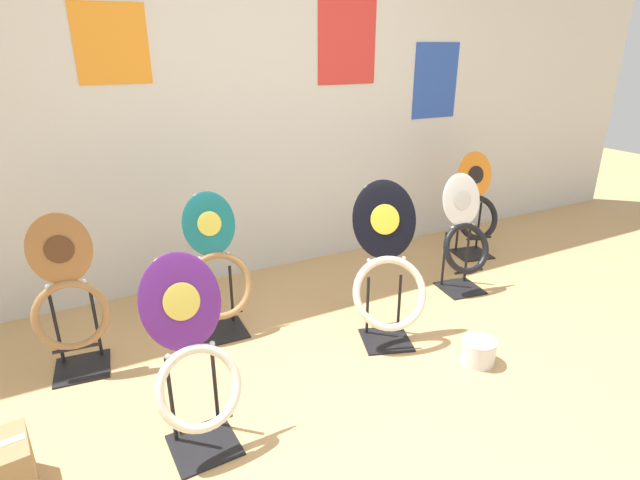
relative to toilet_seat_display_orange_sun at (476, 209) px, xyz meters
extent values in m
plane|color=tan|center=(-1.63, -1.58, -0.40)|extent=(14.00, 14.00, 0.00)
cube|color=silver|center=(-1.63, 0.57, 0.90)|extent=(8.00, 0.06, 2.60)
cube|color=orange|center=(-2.56, 0.54, 1.26)|extent=(0.42, 0.01, 0.46)
cube|color=red|center=(-0.93, 0.54, 1.29)|extent=(0.49, 0.01, 0.64)
cube|color=#284CAD|center=(-0.07, 0.54, 0.97)|extent=(0.45, 0.01, 0.60)
cube|color=black|center=(0.00, -0.01, -0.40)|extent=(0.33, 0.33, 0.01)
cylinder|color=black|center=(-0.08, 0.10, -0.19)|extent=(0.02, 0.02, 0.41)
cylinder|color=black|center=(0.11, 0.06, -0.19)|extent=(0.02, 0.02, 0.41)
cylinder|color=black|center=(-0.02, -0.09, -0.23)|extent=(0.22, 0.06, 0.02)
torus|color=black|center=(-0.01, -0.03, -0.07)|extent=(0.40, 0.26, 0.36)
ellipsoid|color=orange|center=(0.01, 0.07, 0.27)|extent=(0.33, 0.17, 0.37)
ellipsoid|color=black|center=(0.01, 0.05, 0.27)|extent=(0.14, 0.07, 0.14)
sphere|color=silver|center=(-0.08, 0.05, 0.08)|extent=(0.02, 0.02, 0.02)
sphere|color=silver|center=(0.09, 0.01, 0.08)|extent=(0.02, 0.02, 0.02)
cube|color=black|center=(-2.60, -1.09, -0.40)|extent=(0.29, 0.29, 0.01)
cylinder|color=black|center=(-2.70, -1.00, -0.18)|extent=(0.02, 0.02, 0.43)
cylinder|color=black|center=(-2.50, -1.00, -0.18)|extent=(0.02, 0.02, 0.43)
cylinder|color=black|center=(-2.59, -1.17, -0.22)|extent=(0.22, 0.03, 0.02)
torus|color=beige|center=(-2.59, -1.11, -0.08)|extent=(0.37, 0.23, 0.33)
ellipsoid|color=#60237F|center=(-2.60, -0.96, 0.26)|extent=(0.35, 0.18, 0.40)
ellipsoid|color=#E5CC4C|center=(-2.60, -0.97, 0.26)|extent=(0.16, 0.07, 0.15)
sphere|color=silver|center=(-2.69, -1.03, 0.06)|extent=(0.02, 0.02, 0.02)
sphere|color=silver|center=(-2.50, -1.03, 0.06)|extent=(0.02, 0.02, 0.02)
cube|color=black|center=(-0.53, -0.45, -0.40)|extent=(0.32, 0.32, 0.01)
cylinder|color=black|center=(-0.62, -0.35, -0.19)|extent=(0.02, 0.02, 0.41)
cylinder|color=black|center=(-0.42, -0.38, -0.19)|extent=(0.02, 0.02, 0.41)
cylinder|color=black|center=(-0.55, -0.53, -0.23)|extent=(0.22, 0.05, 0.02)
torus|color=black|center=(-0.54, -0.48, -0.08)|extent=(0.39, 0.24, 0.35)
ellipsoid|color=white|center=(-0.52, -0.36, 0.25)|extent=(0.32, 0.16, 0.36)
ellipsoid|color=silver|center=(-0.52, -0.37, 0.25)|extent=(0.14, 0.06, 0.14)
sphere|color=silver|center=(-0.61, -0.40, 0.07)|extent=(0.02, 0.02, 0.02)
sphere|color=silver|center=(-0.45, -0.42, 0.07)|extent=(0.02, 0.02, 0.02)
cube|color=black|center=(-2.24, -0.21, -0.40)|extent=(0.29, 0.29, 0.01)
cylinder|color=black|center=(-2.33, -0.12, -0.20)|extent=(0.02, 0.02, 0.38)
cylinder|color=black|center=(-2.14, -0.13, -0.20)|extent=(0.02, 0.02, 0.38)
cylinder|color=black|center=(-2.24, -0.29, -0.24)|extent=(0.22, 0.03, 0.02)
torus|color=#9E7042|center=(-2.24, -0.24, -0.07)|extent=(0.41, 0.23, 0.38)
ellipsoid|color=#197075|center=(-2.24, -0.10, 0.27)|extent=(0.32, 0.14, 0.37)
ellipsoid|color=#EADB4C|center=(-2.24, -0.12, 0.28)|extent=(0.14, 0.05, 0.14)
sphere|color=silver|center=(-2.32, -0.15, 0.09)|extent=(0.02, 0.02, 0.02)
sphere|color=silver|center=(-2.15, -0.16, 0.09)|extent=(0.02, 0.02, 0.02)
cube|color=black|center=(-1.40, -0.77, -0.40)|extent=(0.36, 0.36, 0.01)
cylinder|color=black|center=(-1.46, -0.65, -0.21)|extent=(0.02, 0.02, 0.37)
cylinder|color=black|center=(-1.28, -0.71, -0.21)|extent=(0.02, 0.02, 0.37)
cylinder|color=black|center=(-1.43, -0.84, -0.24)|extent=(0.22, 0.09, 0.02)
torus|color=beige|center=(-1.41, -0.79, -0.07)|extent=(0.49, 0.39, 0.39)
ellipsoid|color=black|center=(-1.35, -0.62, 0.31)|extent=(0.42, 0.30, 0.44)
ellipsoid|color=yellow|center=(-1.35, -0.63, 0.32)|extent=(0.18, 0.12, 0.17)
sphere|color=silver|center=(-1.47, -0.66, 0.10)|extent=(0.02, 0.02, 0.02)
sphere|color=silver|center=(-1.28, -0.73, 0.10)|extent=(0.02, 0.02, 0.02)
cube|color=black|center=(-3.03, -0.22, -0.40)|extent=(0.31, 0.31, 0.01)
cylinder|color=black|center=(-3.12, -0.12, -0.18)|extent=(0.02, 0.02, 0.42)
cylinder|color=black|center=(-2.92, -0.14, -0.18)|extent=(0.02, 0.02, 0.42)
cylinder|color=black|center=(-3.04, -0.30, -0.22)|extent=(0.22, 0.04, 0.02)
torus|color=#9E7042|center=(-3.03, -0.24, -0.06)|extent=(0.39, 0.18, 0.37)
ellipsoid|color=#936033|center=(-3.03, -0.18, 0.29)|extent=(0.31, 0.09, 0.38)
ellipsoid|color=#4C2D19|center=(-3.03, -0.19, 0.29)|extent=(0.14, 0.03, 0.14)
sphere|color=silver|center=(-3.11, -0.19, 0.10)|extent=(0.02, 0.02, 0.02)
sphere|color=silver|center=(-2.94, -0.21, 0.10)|extent=(0.02, 0.02, 0.02)
cylinder|color=silver|center=(-1.07, -1.18, -0.33)|extent=(0.18, 0.18, 0.14)
torus|color=silver|center=(-1.07, -1.18, -0.27)|extent=(0.19, 0.19, 0.01)
cylinder|color=#B2B2B7|center=(-1.07, -1.18, -0.26)|extent=(0.16, 0.16, 0.00)
camera|label=1|loc=(-2.94, -2.85, 1.25)|focal=28.00mm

